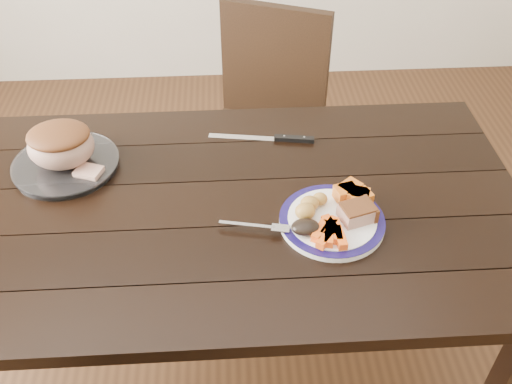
{
  "coord_description": "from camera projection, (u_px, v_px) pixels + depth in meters",
  "views": [
    {
      "loc": [
        0.01,
        -1.12,
        1.77
      ],
      "look_at": [
        0.08,
        -0.02,
        0.8
      ],
      "focal_mm": 40.0,
      "sensor_mm": 36.0,
      "label": 1
    }
  ],
  "objects": [
    {
      "name": "cut_slice",
      "position": [
        89.0,
        172.0,
        1.57
      ],
      "size": [
        0.08,
        0.08,
        0.02
      ],
      "primitive_type": "cube",
      "rotation": [
        0.0,
        0.0,
        -0.36
      ],
      "color": "tan",
      "rests_on": "serving_platter"
    },
    {
      "name": "serving_platter",
      "position": [
        66.0,
        165.0,
        1.62
      ],
      "size": [
        0.29,
        0.29,
        0.02
      ],
      "primitive_type": "cylinder",
      "color": "white",
      "rests_on": "dining_table"
    },
    {
      "name": "dining_table",
      "position": [
        227.0,
        227.0,
        1.57
      ],
      "size": [
        1.6,
        0.9,
        0.75
      ],
      "rotation": [
        0.0,
        0.0,
        0.0
      ],
      "color": "black",
      "rests_on": "ground"
    },
    {
      "name": "plate_rim",
      "position": [
        332.0,
        219.0,
        1.44
      ],
      "size": [
        0.27,
        0.27,
        0.02
      ],
      "primitive_type": "torus",
      "color": "#140D44",
      "rests_on": "dinner_plate"
    },
    {
      "name": "roast_joint",
      "position": [
        61.0,
        146.0,
        1.57
      ],
      "size": [
        0.18,
        0.16,
        0.12
      ],
      "primitive_type": "ellipsoid",
      "color": "tan",
      "rests_on": "serving_platter"
    },
    {
      "name": "carving_knife",
      "position": [
        281.0,
        138.0,
        1.72
      ],
      "size": [
        0.32,
        0.07,
        0.01
      ],
      "rotation": [
        0.0,
        0.0,
        -0.16
      ],
      "color": "silver",
      "rests_on": "dining_table"
    },
    {
      "name": "pork_slice",
      "position": [
        357.0,
        213.0,
        1.42
      ],
      "size": [
        0.1,
        0.09,
        0.04
      ],
      "primitive_type": "cube",
      "rotation": [
        0.0,
        0.0,
        0.3
      ],
      "color": "tan",
      "rests_on": "dinner_plate"
    },
    {
      "name": "dark_mushroom",
      "position": [
        306.0,
        227.0,
        1.39
      ],
      "size": [
        0.07,
        0.05,
        0.03
      ],
      "primitive_type": "ellipsoid",
      "color": "black",
      "rests_on": "dinner_plate"
    },
    {
      "name": "dinner_plate",
      "position": [
        332.0,
        221.0,
        1.45
      ],
      "size": [
        0.27,
        0.27,
        0.02
      ],
      "primitive_type": "cylinder",
      "color": "white",
      "rests_on": "dining_table"
    },
    {
      "name": "carrot_batons",
      "position": [
        330.0,
        232.0,
        1.38
      ],
      "size": [
        0.09,
        0.11,
        0.02
      ],
      "color": "#F25914",
      "rests_on": "dinner_plate"
    },
    {
      "name": "chair_far",
      "position": [
        265.0,
        118.0,
        2.22
      ],
      "size": [
        0.55,
        0.56,
        0.93
      ],
      "rotation": [
        0.0,
        0.0,
        2.75
      ],
      "color": "black",
      "rests_on": "ground"
    },
    {
      "name": "roasted_potatoes",
      "position": [
        310.0,
        206.0,
        1.44
      ],
      "size": [
        0.09,
        0.09,
        0.04
      ],
      "color": "gold",
      "rests_on": "dinner_plate"
    },
    {
      "name": "pumpkin_wedges",
      "position": [
        353.0,
        195.0,
        1.48
      ],
      "size": [
        0.1,
        0.1,
        0.04
      ],
      "color": "orange",
      "rests_on": "dinner_plate"
    },
    {
      "name": "fork",
      "position": [
        260.0,
        227.0,
        1.41
      ],
      "size": [
        0.18,
        0.05,
        0.0
      ],
      "rotation": [
        0.0,
        0.0,
        -0.2
      ],
      "color": "silver",
      "rests_on": "dinner_plate"
    },
    {
      "name": "ground",
      "position": [
        233.0,
        360.0,
        2.01
      ],
      "size": [
        4.0,
        4.0,
        0.0
      ],
      "primitive_type": "plane",
      "color": "#472B16",
      "rests_on": "ground"
    }
  ]
}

